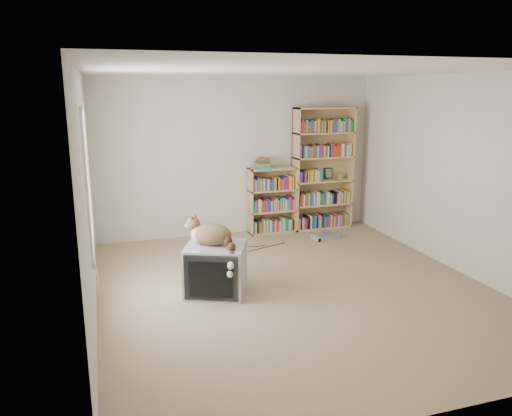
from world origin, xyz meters
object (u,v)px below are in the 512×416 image
object	(u,v)px
cat	(214,238)
bookcase_short	(272,202)
crt_tv	(216,269)
dvd_player	(325,236)
bookcase_tall	(322,172)

from	to	relation	value
cat	bookcase_short	distance (m)	2.67
crt_tv	dvd_player	xyz separation A→B (m)	(2.12, 1.54, -0.24)
bookcase_tall	bookcase_short	size ratio (longest dim) A/B	1.88
bookcase_tall	cat	bearing A→B (deg)	-136.70
cat	dvd_player	bearing A→B (deg)	69.20
cat	bookcase_tall	distance (m)	3.26
bookcase_tall	dvd_player	world-z (taller)	bookcase_tall
crt_tv	dvd_player	distance (m)	2.63
bookcase_short	dvd_player	world-z (taller)	bookcase_short
crt_tv	bookcase_short	world-z (taller)	bookcase_short
crt_tv	bookcase_tall	world-z (taller)	bookcase_tall
cat	dvd_player	size ratio (longest dim) A/B	1.91
bookcase_short	dvd_player	size ratio (longest dim) A/B	2.77
dvd_player	cat	bearing A→B (deg)	-162.25
bookcase_short	cat	bearing A→B (deg)	-123.41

